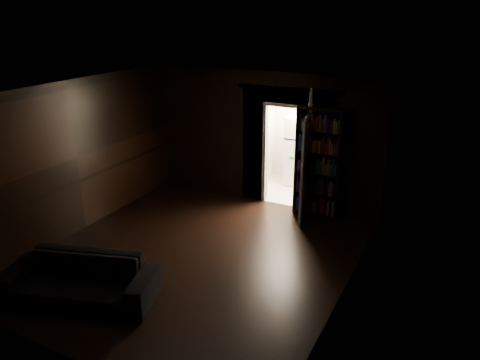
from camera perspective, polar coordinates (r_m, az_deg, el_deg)
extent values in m
plane|color=black|center=(8.07, -5.41, -9.32)|extent=(5.50, 5.50, 0.00)
cube|color=black|center=(10.36, -3.14, 5.98)|extent=(2.55, 0.10, 2.80)
cube|color=black|center=(9.28, 12.87, 3.74)|extent=(1.55, 0.10, 2.80)
cube|color=black|center=(9.40, 6.04, 10.94)|extent=(0.90, 0.10, 0.70)
cube|color=black|center=(9.01, -19.30, 2.58)|extent=(0.02, 5.50, 2.80)
cube|color=black|center=(6.54, 13.05, -3.48)|extent=(0.02, 5.50, 2.80)
cube|color=black|center=(5.58, -21.30, -8.84)|extent=(5.00, 0.02, 2.80)
cube|color=beige|center=(7.10, -6.17, 10.67)|extent=(5.00, 5.50, 0.02)
cube|color=silver|center=(9.68, 5.60, 2.70)|extent=(1.04, 0.06, 2.17)
cube|color=beige|center=(10.86, 7.19, -1.52)|extent=(2.20, 1.80, 0.10)
cube|color=beige|center=(11.23, 8.99, 5.87)|extent=(2.20, 0.10, 2.40)
cube|color=beige|center=(10.84, 2.26, 5.56)|extent=(0.10, 1.60, 2.40)
cube|color=beige|center=(10.17, 13.07, 4.02)|extent=(0.10, 1.60, 2.40)
cube|color=beige|center=(10.19, 7.83, 11.61)|extent=(2.20, 1.80, 0.10)
cube|color=#D77381|center=(10.96, 9.19, 10.96)|extent=(2.00, 0.04, 0.26)
imported|color=black|center=(7.19, -19.05, -10.67)|extent=(2.35, 1.54, 0.83)
cube|color=black|center=(9.30, 9.56, 2.07)|extent=(0.95, 0.50, 2.20)
cube|color=white|center=(11.00, 7.81, 3.59)|extent=(0.96, 0.93, 1.65)
cube|color=silver|center=(9.13, 7.87, 1.31)|extent=(0.23, 0.84, 2.05)
cube|color=white|center=(9.12, 8.66, 10.00)|extent=(0.12, 0.12, 0.33)
cube|color=black|center=(10.70, 8.34, 8.45)|extent=(0.71, 0.31, 0.29)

